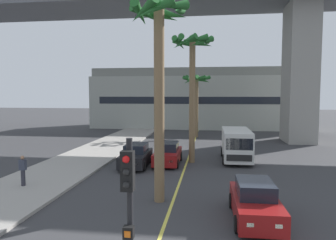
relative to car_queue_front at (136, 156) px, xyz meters
The scene contains 13 objects.
sidewalk_left 8.00m from the car_queue_front, 124.98° to the right, with size 4.80×80.00×0.15m, color #9E9991.
lane_stripe_center 3.80m from the car_queue_front, 23.15° to the left, with size 0.14×56.00×0.01m, color #DBCC4C.
bridge_overpass 20.08m from the car_queue_front, 71.01° to the left, with size 66.49×8.00×18.61m.
pier_building_backdrop 27.23m from the car_queue_front, 82.70° to the left, with size 31.88×8.04×8.82m.
car_queue_front is the anchor object (origin of this frame).
car_queue_second 11.01m from the car_queue_front, 50.83° to the right, with size 1.89×4.13×1.56m.
car_queue_third 2.34m from the car_queue_front, 26.55° to the left, with size 1.87×4.12×1.56m.
delivery_van 7.66m from the car_queue_front, 21.87° to the left, with size 2.16×5.25×2.36m.
traffic_light_median_near 16.01m from the car_queue_front, 76.82° to the right, with size 0.24×0.37×4.20m.
palm_tree_near_median 9.72m from the car_queue_front, 68.04° to the right, with size 2.85×2.84×9.30m.
palm_tree_mid_median 16.84m from the car_queue_front, 77.49° to the left, with size 3.39×3.38×7.30m.
palm_tree_far_median 7.88m from the car_queue_front, 25.64° to the left, with size 3.13×3.20×9.29m.
pedestrian_near_crosswalk 7.58m from the car_queue_front, 128.97° to the right, with size 0.34×0.22×1.62m.
Camera 1 is at (1.73, 1.38, 5.03)m, focal length 33.58 mm.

